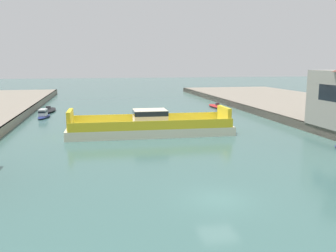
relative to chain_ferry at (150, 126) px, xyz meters
name	(u,v)px	position (x,y,z in m)	size (l,w,h in m)	color
ground_plane	(218,200)	(1.19, -23.13, -1.00)	(400.00, 400.00, 0.00)	#3D6660
chain_ferry	(150,126)	(0.00, 0.00, 0.00)	(20.89, 6.71, 3.30)	beige
moored_boat_near_right	(48,110)	(-15.61, 25.11, -0.72)	(2.69, 8.07, 1.04)	black
moored_boat_mid_left	(217,106)	(17.57, 24.81, -0.75)	(2.71, 7.88, 0.98)	red
moored_boat_mid_right	(43,114)	(-15.39, 17.07, -0.43)	(2.10, 5.47, 1.50)	navy
bollard_right_far	(332,125)	(21.27, -6.71, 0.60)	(0.32, 0.32, 0.71)	black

